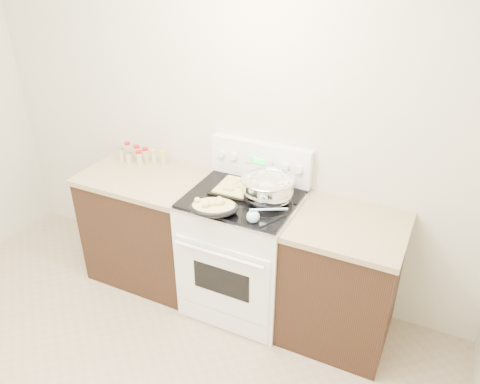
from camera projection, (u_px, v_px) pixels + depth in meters
The scene contains 10 objects.
room_shell at pixel (8, 170), 1.83m from camera, with size 4.10×3.60×2.75m.
counter_left at pixel (150, 225), 3.75m from camera, with size 0.93×0.67×0.92m.
counter_right at pixel (341, 281), 3.15m from camera, with size 0.73×0.67×0.92m.
kitchen_range at pixel (243, 250), 3.41m from camera, with size 0.78×0.73×1.22m.
mixing_bowl at pixel (267, 189), 3.10m from camera, with size 0.39×0.39×0.21m.
roasting_pan at pixel (214, 207), 2.97m from camera, with size 0.38×0.33×0.11m.
baking_sheet at pixel (246, 190), 3.23m from camera, with size 0.45×0.32×0.06m.
wooden_spoon at pixel (226, 188), 3.26m from camera, with size 0.17×0.21×0.04m.
blue_ladle at pixel (255, 216), 2.90m from camera, with size 0.21×0.23×0.10m.
spice_jars at pixel (140, 155), 3.69m from camera, with size 0.39×0.14×0.13m.
Camera 1 is at (1.54, -1.08, 2.52)m, focal length 35.00 mm.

